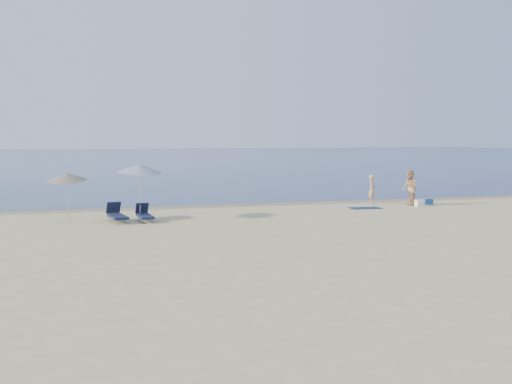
{
  "coord_description": "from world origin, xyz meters",
  "views": [
    {
      "loc": [
        -11.93,
        -13.79,
        3.71
      ],
      "look_at": [
        -2.83,
        16.0,
        1.0
      ],
      "focal_mm": 45.0,
      "sensor_mm": 36.0,
      "label": 1
    }
  ],
  "objects_px": {
    "person_left": "(372,189)",
    "umbrella_near": "(140,168)",
    "person_right": "(410,188)",
    "blue_cooler": "(428,202)"
  },
  "relations": [
    {
      "from": "person_left",
      "to": "blue_cooler",
      "type": "distance_m",
      "value": 3.12
    },
    {
      "from": "person_left",
      "to": "person_right",
      "type": "height_order",
      "value": "person_right"
    },
    {
      "from": "person_left",
      "to": "person_right",
      "type": "xyz_separation_m",
      "value": [
        1.48,
        -1.44,
        0.15
      ]
    },
    {
      "from": "person_left",
      "to": "blue_cooler",
      "type": "relative_size",
      "value": 3.76
    },
    {
      "from": "umbrella_near",
      "to": "blue_cooler",
      "type": "bearing_deg",
      "value": -14.19
    },
    {
      "from": "person_right",
      "to": "person_left",
      "type": "bearing_deg",
      "value": -121.64
    },
    {
      "from": "person_left",
      "to": "umbrella_near",
      "type": "bearing_deg",
      "value": 142.56
    },
    {
      "from": "person_left",
      "to": "person_right",
      "type": "distance_m",
      "value": 2.07
    },
    {
      "from": "person_left",
      "to": "person_right",
      "type": "bearing_deg",
      "value": -94.38
    },
    {
      "from": "person_left",
      "to": "person_right",
      "type": "relative_size",
      "value": 0.84
    }
  ]
}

